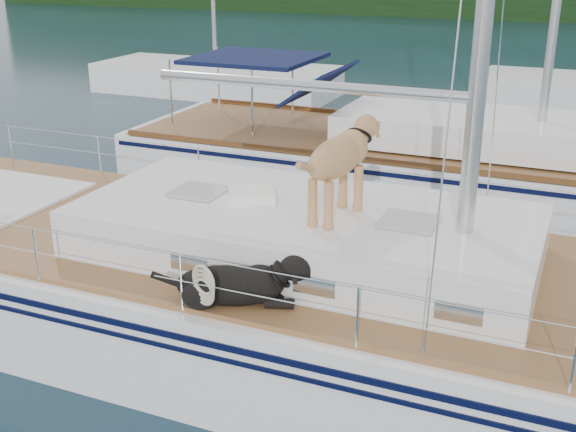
% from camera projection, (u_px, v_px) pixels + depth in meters
% --- Properties ---
extents(ground, '(120.00, 120.00, 0.00)m').
position_uv_depth(ground, '(246.00, 334.00, 9.15)').
color(ground, black).
rests_on(ground, ground).
extents(shore_bank, '(92.00, 1.00, 1.20)m').
position_uv_depth(shore_bank, '(548.00, 10.00, 48.73)').
color(shore_bank, '#595147').
rests_on(shore_bank, ground).
extents(main_sailboat, '(12.00, 3.81, 14.01)m').
position_uv_depth(main_sailboat, '(252.00, 287.00, 8.86)').
color(main_sailboat, white).
rests_on(main_sailboat, ground).
extents(neighbor_sailboat, '(11.00, 3.50, 13.30)m').
position_uv_depth(neighbor_sailboat, '(411.00, 166.00, 13.96)').
color(neighbor_sailboat, white).
rests_on(neighbor_sailboat, ground).
extents(bg_boat_west, '(8.00, 3.00, 11.65)m').
position_uv_depth(bg_boat_west, '(216.00, 80.00, 23.99)').
color(bg_boat_west, white).
rests_on(bg_boat_west, ground).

